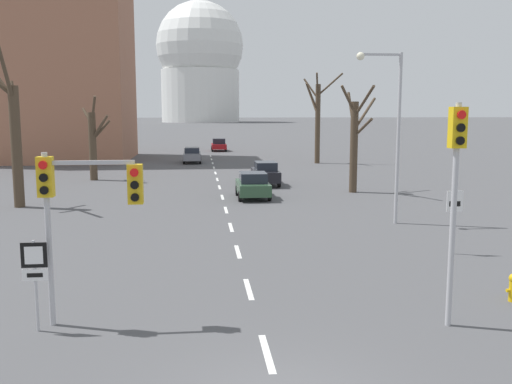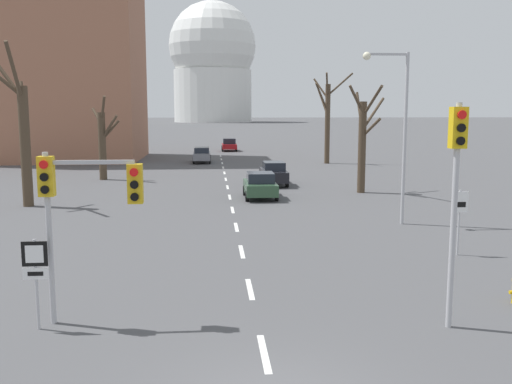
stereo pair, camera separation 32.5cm
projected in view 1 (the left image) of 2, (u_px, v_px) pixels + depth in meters
The scene contains 28 objects.
lane_stripe_0 at pixel (267, 353), 12.36m from camera, with size 0.16×2.00×0.01m, color silver.
lane_stripe_1 at pixel (249, 289), 16.79m from camera, with size 0.16×2.00×0.01m, color silver.
lane_stripe_2 at pixel (238, 252), 21.22m from camera, with size 0.16×2.00×0.01m, color silver.
lane_stripe_3 at pixel (231, 227), 25.66m from camera, with size 0.16×2.00×0.01m, color silver.
lane_stripe_4 at pixel (226, 210), 30.09m from camera, with size 0.16×2.00×0.01m, color silver.
lane_stripe_5 at pixel (222, 197), 34.52m from camera, with size 0.16×2.00×0.01m, color silver.
lane_stripe_6 at pixel (220, 187), 38.95m from camera, with size 0.16×2.00×0.01m, color silver.
lane_stripe_7 at pixel (217, 179), 43.38m from camera, with size 0.16×2.00×0.01m, color silver.
lane_stripe_8 at pixel (215, 173), 47.81m from camera, with size 0.16×2.00×0.01m, color silver.
lane_stripe_9 at pixel (214, 168), 52.24m from camera, with size 0.16×2.00×0.01m, color silver.
lane_stripe_10 at pixel (213, 163), 56.67m from camera, with size 0.16×2.00×0.01m, color silver.
lane_stripe_11 at pixel (212, 159), 61.11m from camera, with size 0.16×2.00×0.01m, color silver.
lane_stripe_12 at pixel (211, 156), 65.54m from camera, with size 0.16×2.00×0.01m, color silver.
traffic_signal_near_left at pixel (79, 195), 13.62m from camera, with size 2.45×0.34×4.24m.
traffic_signal_near_right at pixel (455, 173), 13.43m from camera, with size 0.36×0.34×5.41m.
route_sign_post at pixel (35, 270), 13.39m from camera, with size 0.60×0.08×2.22m.
speed_limit_sign at pixel (454, 211), 20.68m from camera, with size 0.60×0.08×2.39m.
street_lamp_right at pixel (390, 119), 25.85m from camera, with size 2.12×0.36×7.79m.
sedan_near_left at pixel (253, 185), 34.03m from camera, with size 1.91×3.82×1.56m.
sedan_near_right at pixel (219, 145), 73.38m from camera, with size 1.93×4.23×1.63m.
sedan_mid_centre at pixel (192, 155), 57.02m from camera, with size 1.78×4.52×1.55m.
sedan_far_left at pixel (265, 173), 40.01m from camera, with size 1.76×4.23×1.66m.
bare_tree_left_near at pixel (93, 142), 42.58m from camera, with size 2.29×2.23×6.31m.
bare_tree_right_near at pixel (317, 118), 55.97m from camera, with size 3.98×4.44×8.83m.
bare_tree_left_far at pixel (14, 135), 30.46m from camera, with size 2.24×3.58×8.70m.
bare_tree_right_far at pixel (355, 139), 36.14m from camera, with size 2.90×4.30×6.79m.
capitol_dome at pixel (200, 62), 248.48m from camera, with size 37.80×37.80×53.40m.
apartment_block_left at pixel (40, 45), 59.25m from camera, with size 18.00×14.00×23.97m, color #9E664C.
Camera 1 is at (-1.42, -9.37, 5.23)m, focal length 40.00 mm.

